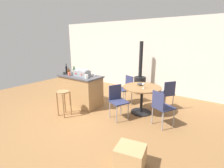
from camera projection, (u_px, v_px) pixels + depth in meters
The scene contains 22 objects.
ground_plane at pixel (90, 113), 4.56m from camera, with size 8.80×8.80×0.00m, color olive.
back_wall at pixel (139, 56), 6.55m from camera, with size 8.00×0.10×2.70m, color beige.
kitchen_island at pixel (81, 90), 5.07m from camera, with size 1.31×0.71×0.92m.
wooden_stool at pixel (64, 98), 4.31m from camera, with size 0.32×0.32×0.68m.
dining_table at pixel (142, 93), 4.46m from camera, with size 1.02×1.02×0.75m.
folding_chair_near at pixel (166, 93), 4.64m from camera, with size 0.56×0.56×0.87m.
folding_chair_far at pixel (126, 87), 5.15m from camera, with size 0.52×0.52×0.88m.
folding_chair_left at pixel (117, 99), 4.18m from camera, with size 0.53×0.53×0.86m.
folding_chair_right at pixel (161, 106), 3.75m from camera, with size 0.54×0.54×0.86m.
wood_stove at pixel (140, 81), 6.19m from camera, with size 0.44×0.45×1.91m.
toolbox at pixel (82, 73), 4.84m from camera, with size 0.47×0.27×0.20m.
bottle_0 at pixel (67, 70), 5.18m from camera, with size 0.06×0.06×0.32m.
bottle_1 at pixel (69, 72), 5.09m from camera, with size 0.08×0.08×0.20m.
bottle_2 at pixel (74, 72), 4.97m from camera, with size 0.08×0.08×0.27m.
bottle_3 at pixel (74, 70), 5.35m from camera, with size 0.06×0.06×0.21m.
cup_0 at pixel (93, 75), 4.86m from camera, with size 0.12×0.08×0.08m.
cup_1 at pixel (86, 77), 4.55m from camera, with size 0.12×0.09×0.11m.
cup_2 at pixel (69, 74), 4.93m from camera, with size 0.12×0.08×0.10m.
cup_3 at pixel (64, 73), 5.06m from camera, with size 0.12×0.08×0.09m.
wine_glass at pixel (143, 84), 4.24m from camera, with size 0.07×0.07×0.14m.
serving_bowl at pixel (140, 84), 4.56m from camera, with size 0.18×0.18×0.07m, color #383838.
cardboard_box at pixel (130, 157), 2.59m from camera, with size 0.44×0.38×0.37m, color tan.
Camera 1 is at (2.92, -3.07, 1.98)m, focal length 26.39 mm.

